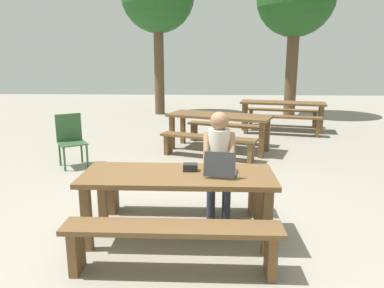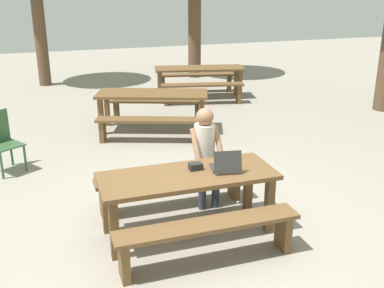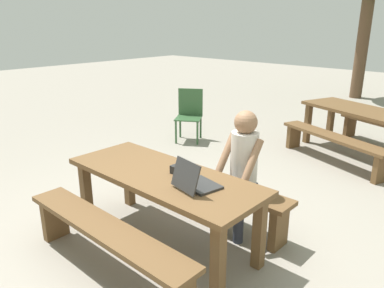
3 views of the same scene
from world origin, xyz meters
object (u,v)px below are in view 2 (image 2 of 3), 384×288
object	(u,v)px
person_seated	(206,150)
picnic_table_mid	(152,98)
plastic_chair	(1,141)
picnic_table_front	(188,183)
small_pouch	(196,166)
picnic_table_rear	(199,72)
laptop	(226,165)

from	to	relation	value
person_seated	picnic_table_mid	size ratio (longest dim) A/B	0.57
plastic_chair	picnic_table_mid	world-z (taller)	plastic_chair
picnic_table_front	small_pouch	size ratio (longest dim) A/B	13.27
picnic_table_rear	picnic_table_mid	bearing A→B (deg)	-116.00
small_pouch	picnic_table_rear	size ratio (longest dim) A/B	0.07
small_pouch	picnic_table_mid	bearing A→B (deg)	83.58
small_pouch	person_seated	bearing A→B (deg)	59.26
person_seated	plastic_chair	bearing A→B (deg)	141.65
laptop	picnic_table_rear	world-z (taller)	laptop
small_pouch	picnic_table_rear	bearing A→B (deg)	70.25
picnic_table_mid	person_seated	bearing A→B (deg)	-71.85
picnic_table_front	laptop	size ratio (longest dim) A/B	5.22
person_seated	plastic_chair	size ratio (longest dim) A/B	1.39
laptop	person_seated	world-z (taller)	person_seated
picnic_table_mid	picnic_table_rear	size ratio (longest dim) A/B	1.00
person_seated	small_pouch	bearing A→B (deg)	-120.74
picnic_table_front	picnic_table_mid	distance (m)	3.86
person_seated	picnic_table_front	bearing A→B (deg)	-125.26
plastic_chair	picnic_table_mid	size ratio (longest dim) A/B	0.41
laptop	person_seated	bearing A→B (deg)	-79.74
picnic_table_front	small_pouch	bearing A→B (deg)	36.45
picnic_table_front	laptop	distance (m)	0.47
plastic_chair	picnic_table_front	bearing A→B (deg)	-84.15
laptop	picnic_table_mid	size ratio (longest dim) A/B	0.17
laptop	picnic_table_rear	xyz separation A→B (m)	(1.80, 6.01, -0.15)
picnic_table_mid	plastic_chair	bearing A→B (deg)	-135.08
picnic_table_front	small_pouch	distance (m)	0.21
small_pouch	picnic_table_rear	xyz separation A→B (m)	(2.11, 5.87, -0.13)
laptop	person_seated	size ratio (longest dim) A/B	0.30
laptop	small_pouch	xyz separation A→B (m)	(-0.31, 0.14, -0.02)
laptop	picnic_table_front	bearing A→B (deg)	4.59
small_pouch	plastic_chair	size ratio (longest dim) A/B	0.16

